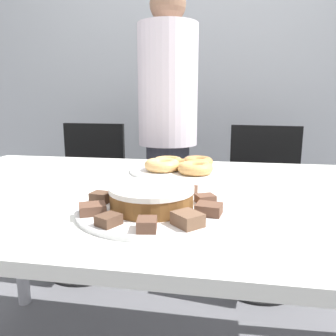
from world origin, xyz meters
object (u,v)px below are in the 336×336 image
object	(u,v)px
office_chair_right	(261,211)
plate_donuts	(178,170)
frosted_cake	(152,197)
person_standing	(168,134)
office_chair_left	(87,201)
plate_cake	(152,210)

from	to	relation	value
office_chair_right	plate_donuts	world-z (taller)	office_chair_right
office_chair_right	frosted_cake	world-z (taller)	office_chair_right
plate_donuts	office_chair_right	bearing A→B (deg)	57.91
person_standing	frosted_cake	xyz separation A→B (m)	(0.13, -1.03, -0.05)
office_chair_right	frosted_cake	bearing A→B (deg)	-102.18
person_standing	office_chair_left	distance (m)	0.67
office_chair_right	plate_donuts	xyz separation A→B (m)	(-0.39, -0.62, 0.35)
person_standing	office_chair_right	bearing A→B (deg)	5.63
person_standing	plate_donuts	size ratio (longest dim) A/B	4.38
office_chair_left	plate_donuts	world-z (taller)	office_chair_left
plate_cake	plate_donuts	size ratio (longest dim) A/B	0.98
office_chair_right	plate_cake	size ratio (longest dim) A/B	2.47
person_standing	office_chair_right	world-z (taller)	person_standing
person_standing	plate_cake	world-z (taller)	person_standing
person_standing	plate_cake	size ratio (longest dim) A/B	4.47
plate_cake	plate_donuts	distance (m)	0.46
plate_cake	plate_donuts	world-z (taller)	same
person_standing	plate_donuts	distance (m)	0.59
office_chair_right	plate_donuts	distance (m)	0.81
person_standing	frosted_cake	size ratio (longest dim) A/B	7.85
frosted_cake	office_chair_right	bearing A→B (deg)	70.26
plate_donuts	frosted_cake	xyz separation A→B (m)	(-0.00, -0.46, 0.03)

